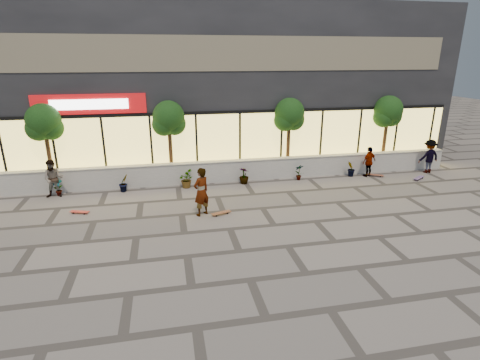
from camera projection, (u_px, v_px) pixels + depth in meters
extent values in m
plane|color=gray|center=(288.00, 246.00, 12.20)|extent=(80.00, 80.00, 0.00)
cube|color=silver|center=(244.00, 170.00, 18.55)|extent=(22.00, 0.35, 1.00)
cube|color=#B2AFA8|center=(244.00, 160.00, 18.38)|extent=(22.00, 0.42, 0.04)
cube|color=#222327|center=(225.00, 85.00, 22.47)|extent=(24.00, 9.00, 8.50)
cube|color=#F5D862|center=(240.00, 142.00, 19.08)|extent=(23.04, 0.05, 3.00)
cube|color=black|center=(240.00, 112.00, 18.56)|extent=(23.04, 0.08, 0.15)
cube|color=#AD0C0F|center=(90.00, 104.00, 17.05)|extent=(5.00, 0.10, 0.90)
cube|color=white|center=(89.00, 104.00, 16.98)|extent=(3.40, 0.06, 0.45)
cube|color=brown|center=(240.00, 53.00, 17.71)|extent=(21.60, 0.05, 1.60)
imported|color=#153410|center=(58.00, 187.00, 16.47)|extent=(0.43, 0.29, 0.81)
imported|color=#153410|center=(124.00, 183.00, 16.99)|extent=(0.57, 0.57, 0.81)
imported|color=#153410|center=(186.00, 179.00, 17.52)|extent=(0.68, 0.77, 0.81)
imported|color=#153410|center=(244.00, 176.00, 18.05)|extent=(0.64, 0.64, 0.81)
imported|color=#153410|center=(299.00, 172.00, 18.57)|extent=(0.46, 0.35, 0.81)
imported|color=#153410|center=(351.00, 169.00, 19.10)|extent=(0.55, 0.57, 0.81)
cylinder|color=#482D19|center=(49.00, 154.00, 17.15)|extent=(0.18, 0.18, 3.24)
sphere|color=#153410|center=(43.00, 120.00, 16.66)|extent=(1.50, 1.50, 1.50)
sphere|color=#153410|center=(38.00, 129.00, 16.68)|extent=(1.10, 1.10, 1.10)
sphere|color=#153410|center=(51.00, 128.00, 16.87)|extent=(1.10, 1.10, 1.10)
cylinder|color=#482D19|center=(170.00, 148.00, 18.18)|extent=(0.18, 0.18, 3.24)
sphere|color=#153410|center=(169.00, 116.00, 17.69)|extent=(1.50, 1.50, 1.50)
sphere|color=#153410|center=(164.00, 124.00, 17.71)|extent=(1.10, 1.10, 1.10)
sphere|color=#153410|center=(174.00, 124.00, 17.90)|extent=(1.10, 1.10, 1.10)
cylinder|color=#482D19|center=(288.00, 143.00, 19.31)|extent=(0.18, 0.18, 3.24)
sphere|color=#153410|center=(289.00, 113.00, 18.82)|extent=(1.50, 1.50, 1.50)
sphere|color=#153410|center=(285.00, 120.00, 18.84)|extent=(1.10, 1.10, 1.10)
sphere|color=#153410|center=(294.00, 120.00, 19.03)|extent=(1.10, 1.10, 1.10)
cylinder|color=#482D19|center=(385.00, 138.00, 20.34)|extent=(0.18, 0.18, 3.24)
sphere|color=#153410|center=(388.00, 110.00, 19.85)|extent=(1.50, 1.50, 1.50)
sphere|color=#153410|center=(384.00, 117.00, 19.87)|extent=(1.10, 1.10, 1.10)
sphere|color=#153410|center=(391.00, 116.00, 20.06)|extent=(1.10, 1.10, 1.10)
imported|color=silver|center=(201.00, 192.00, 14.31)|extent=(0.83, 0.77, 1.91)
imported|color=tan|center=(54.00, 179.00, 16.18)|extent=(0.83, 0.65, 1.68)
imported|color=silver|center=(369.00, 162.00, 19.00)|extent=(0.99, 0.68, 1.56)
imported|color=maroon|center=(429.00, 156.00, 19.61)|extent=(1.20, 0.75, 1.77)
cube|color=brown|center=(221.00, 213.00, 14.59)|extent=(0.82, 0.45, 0.02)
cylinder|color=black|center=(226.00, 212.00, 14.78)|extent=(0.06, 0.05, 0.06)
cylinder|color=black|center=(228.00, 213.00, 14.66)|extent=(0.06, 0.05, 0.06)
cylinder|color=black|center=(215.00, 215.00, 14.55)|extent=(0.06, 0.05, 0.06)
cylinder|color=black|center=(216.00, 216.00, 14.43)|extent=(0.06, 0.05, 0.06)
cube|color=red|center=(80.00, 212.00, 14.69)|extent=(0.78, 0.43, 0.02)
cylinder|color=black|center=(86.00, 213.00, 14.75)|extent=(0.06, 0.04, 0.05)
cylinder|color=black|center=(84.00, 214.00, 14.62)|extent=(0.06, 0.04, 0.05)
cylinder|color=black|center=(75.00, 212.00, 14.80)|extent=(0.06, 0.04, 0.05)
cylinder|color=black|center=(73.00, 213.00, 14.68)|extent=(0.06, 0.04, 0.05)
cube|color=brown|center=(375.00, 175.00, 19.20)|extent=(0.80, 0.62, 0.02)
cylinder|color=black|center=(380.00, 176.00, 19.20)|extent=(0.07, 0.06, 0.06)
cylinder|color=black|center=(380.00, 177.00, 19.07)|extent=(0.07, 0.06, 0.06)
cylinder|color=black|center=(370.00, 175.00, 19.37)|extent=(0.07, 0.06, 0.06)
cylinder|color=black|center=(370.00, 176.00, 19.24)|extent=(0.07, 0.06, 0.06)
cube|color=#594177|center=(419.00, 178.00, 18.75)|extent=(0.85, 0.65, 0.02)
cylinder|color=black|center=(419.00, 177.00, 19.00)|extent=(0.07, 0.06, 0.06)
cylinder|color=black|center=(422.00, 178.00, 18.89)|extent=(0.07, 0.06, 0.06)
cylinder|color=black|center=(415.00, 180.00, 18.65)|extent=(0.07, 0.06, 0.06)
cylinder|color=black|center=(418.00, 180.00, 18.54)|extent=(0.07, 0.06, 0.06)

